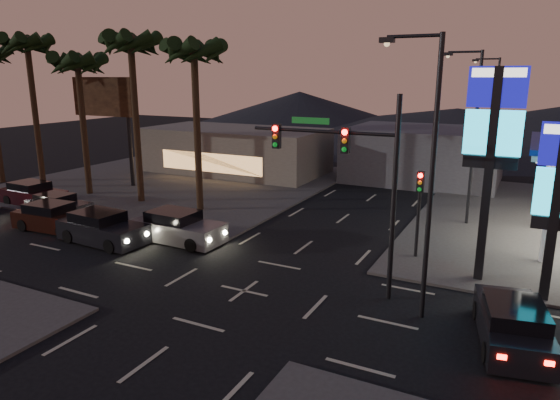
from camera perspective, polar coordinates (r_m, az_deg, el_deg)
The scene contains 24 objects.
ground at distance 20.96m, azimuth -4.13°, elevation -10.33°, with size 140.00×140.00×0.00m, color black.
corner_lot_nw at distance 42.30m, azimuth -11.68°, elevation 2.08°, with size 24.00×24.00×0.12m, color #47443F.
pylon_sign_tall at distance 21.98m, azimuth 23.16°, elevation 7.07°, with size 2.20×0.35×9.00m.
pylon_sign_short at distance 21.23m, azimuth 29.22°, elevation 1.42°, with size 1.60×0.35×7.00m.
traffic_signal_mast at distance 19.62m, azimuth 8.12°, elevation 3.89°, with size 6.10×0.39×8.00m.
pedestal_signal at distance 24.40m, azimuth 15.62°, elevation -0.02°, with size 0.32×0.39×4.30m.
streetlight_near at distance 17.84m, azimuth 16.42°, elevation 4.04°, with size 2.14×0.25×10.00m.
streetlight_mid at distance 30.62m, azimuth 21.03°, elevation 7.67°, with size 2.14×0.25×10.00m.
streetlight_far at distance 44.53m, azimuth 23.04°, elevation 9.21°, with size 2.14×0.25×10.00m.
palm_a at distance 32.01m, azimuth -9.77°, elevation 15.28°, with size 4.41×4.41×10.86m.
palm_b at distance 35.21m, azimuth -16.63°, elevation 15.68°, with size 4.41×4.41×11.46m.
palm_c at distance 38.76m, azimuth -22.07°, elevation 13.44°, with size 4.41×4.41×10.26m.
palm_d at distance 42.64m, azimuth -26.84°, elevation 14.65°, with size 4.41×4.41×11.66m.
billboard at distance 42.30m, azimuth -19.54°, elevation 10.16°, with size 6.00×0.30×8.50m.
building_far_west at distance 45.65m, azimuth -5.14°, elevation 5.66°, with size 16.00×8.00×4.00m, color #726B5B.
building_far_mid at distance 43.53m, azimuth 16.09°, elevation 5.02°, with size 12.00×9.00×4.40m, color #4C4C51.
hill_left at distance 84.11m, azimuth 2.24°, elevation 10.24°, with size 40.00×40.00×6.00m, color black.
hill_center at distance 77.25m, azimuth 19.54°, elevation 8.36°, with size 60.00×60.00×4.00m, color black.
car_lane_a_front at distance 28.06m, azimuth -19.68°, elevation -3.07°, with size 5.20×2.41×1.66m.
car_lane_a_mid at distance 31.41m, azimuth -24.51°, elevation -1.83°, with size 4.87×2.24×1.56m.
car_lane_b_front at distance 27.11m, azimuth -11.61°, elevation -3.11°, with size 5.17×2.30×1.66m.
car_lane_b_mid at distance 34.34m, azimuth -24.02°, elevation -0.62°, with size 4.36×1.90×1.41m.
car_lane_b_rear at distance 38.04m, azimuth -26.40°, elevation 0.59°, with size 4.93×2.21×1.58m.
suv_station at distance 18.50m, azimuth 25.01°, elevation -12.75°, with size 2.79×4.87×1.54m.
Camera 1 is at (9.90, -16.32, 8.66)m, focal length 32.00 mm.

